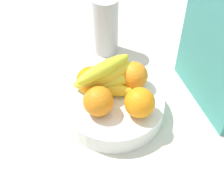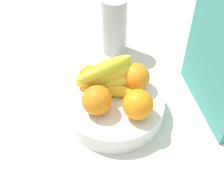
{
  "view_description": "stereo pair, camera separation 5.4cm",
  "coord_description": "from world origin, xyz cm",
  "px_view_note": "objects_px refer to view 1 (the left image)",
  "views": [
    {
      "loc": [
        50.98,
        -14.9,
        64.95
      ],
      "look_at": [
        -3.06,
        -0.5,
        9.45
      ],
      "focal_mm": 48.44,
      "sensor_mm": 36.0,
      "label": 1
    },
    {
      "loc": [
        52.11,
        -9.67,
        64.95
      ],
      "look_at": [
        -3.06,
        -0.5,
        9.45
      ],
      "focal_mm": 48.44,
      "sensor_mm": 36.0,
      "label": 2
    }
  ],
  "objects_px": {
    "orange_front_right": "(134,76)",
    "cutting_board": "(211,50)",
    "orange_front_left": "(140,103)",
    "fruit_bowl": "(112,107)",
    "banana_bunch": "(105,78)",
    "orange_center": "(91,81)",
    "orange_back_left": "(99,102)",
    "thermos_tumbler": "(106,26)"
  },
  "relations": [
    {
      "from": "orange_front_right",
      "to": "thermos_tumbler",
      "type": "bearing_deg",
      "value": -176.18
    },
    {
      "from": "orange_back_left",
      "to": "orange_front_right",
      "type": "bearing_deg",
      "value": 121.47
    },
    {
      "from": "orange_front_left",
      "to": "thermos_tumbler",
      "type": "relative_size",
      "value": 0.4
    },
    {
      "from": "fruit_bowl",
      "to": "thermos_tumbler",
      "type": "bearing_deg",
      "value": 169.17
    },
    {
      "from": "thermos_tumbler",
      "to": "orange_front_right",
      "type": "bearing_deg",
      "value": 3.82
    },
    {
      "from": "orange_front_left",
      "to": "orange_front_right",
      "type": "bearing_deg",
      "value": 170.76
    },
    {
      "from": "thermos_tumbler",
      "to": "banana_bunch",
      "type": "bearing_deg",
      "value": -14.21
    },
    {
      "from": "fruit_bowl",
      "to": "thermos_tumbler",
      "type": "height_order",
      "value": "thermos_tumbler"
    },
    {
      "from": "fruit_bowl",
      "to": "orange_front_left",
      "type": "distance_m",
      "value": 0.11
    },
    {
      "from": "fruit_bowl",
      "to": "banana_bunch",
      "type": "bearing_deg",
      "value": -163.91
    },
    {
      "from": "orange_back_left",
      "to": "cutting_board",
      "type": "bearing_deg",
      "value": 94.21
    },
    {
      "from": "fruit_bowl",
      "to": "banana_bunch",
      "type": "xyz_separation_m",
      "value": [
        -0.03,
        -0.01,
        0.08
      ]
    },
    {
      "from": "orange_center",
      "to": "fruit_bowl",
      "type": "bearing_deg",
      "value": 44.07
    },
    {
      "from": "cutting_board",
      "to": "orange_center",
      "type": "bearing_deg",
      "value": -102.58
    },
    {
      "from": "orange_back_left",
      "to": "thermos_tumbler",
      "type": "height_order",
      "value": "thermos_tumbler"
    },
    {
      "from": "orange_back_left",
      "to": "banana_bunch",
      "type": "distance_m",
      "value": 0.08
    },
    {
      "from": "banana_bunch",
      "to": "cutting_board",
      "type": "distance_m",
      "value": 0.28
    },
    {
      "from": "orange_front_left",
      "to": "thermos_tumbler",
      "type": "height_order",
      "value": "thermos_tumbler"
    },
    {
      "from": "fruit_bowl",
      "to": "thermos_tumbler",
      "type": "xyz_separation_m",
      "value": [
        -0.29,
        0.05,
        0.07
      ]
    },
    {
      "from": "orange_front_left",
      "to": "orange_center",
      "type": "xyz_separation_m",
      "value": [
        -0.11,
        -0.1,
        0.0
      ]
    },
    {
      "from": "banana_bunch",
      "to": "thermos_tumbler",
      "type": "relative_size",
      "value": 0.95
    },
    {
      "from": "orange_front_right",
      "to": "banana_bunch",
      "type": "distance_m",
      "value": 0.08
    },
    {
      "from": "cutting_board",
      "to": "thermos_tumbler",
      "type": "height_order",
      "value": "cutting_board"
    },
    {
      "from": "orange_back_left",
      "to": "cutting_board",
      "type": "distance_m",
      "value": 0.32
    },
    {
      "from": "fruit_bowl",
      "to": "orange_front_right",
      "type": "bearing_deg",
      "value": 117.89
    },
    {
      "from": "orange_center",
      "to": "thermos_tumbler",
      "type": "xyz_separation_m",
      "value": [
        -0.24,
        0.1,
        0.0
      ]
    },
    {
      "from": "banana_bunch",
      "to": "orange_center",
      "type": "bearing_deg",
      "value": -112.38
    },
    {
      "from": "fruit_bowl",
      "to": "orange_back_left",
      "type": "relative_size",
      "value": 3.51
    },
    {
      "from": "fruit_bowl",
      "to": "banana_bunch",
      "type": "height_order",
      "value": "banana_bunch"
    },
    {
      "from": "fruit_bowl",
      "to": "orange_front_right",
      "type": "relative_size",
      "value": 3.51
    },
    {
      "from": "fruit_bowl",
      "to": "orange_front_right",
      "type": "distance_m",
      "value": 0.1
    },
    {
      "from": "orange_front_right",
      "to": "orange_center",
      "type": "bearing_deg",
      "value": -94.97
    },
    {
      "from": "orange_back_left",
      "to": "banana_bunch",
      "type": "bearing_deg",
      "value": 152.33
    },
    {
      "from": "banana_bunch",
      "to": "thermos_tumbler",
      "type": "xyz_separation_m",
      "value": [
        -0.25,
        0.06,
        -0.01
      ]
    },
    {
      "from": "orange_front_right",
      "to": "cutting_board",
      "type": "height_order",
      "value": "cutting_board"
    },
    {
      "from": "orange_front_left",
      "to": "orange_back_left",
      "type": "height_order",
      "value": "same"
    },
    {
      "from": "orange_front_left",
      "to": "orange_back_left",
      "type": "relative_size",
      "value": 1.0
    },
    {
      "from": "fruit_bowl",
      "to": "orange_center",
      "type": "relative_size",
      "value": 3.51
    },
    {
      "from": "fruit_bowl",
      "to": "orange_center",
      "type": "height_order",
      "value": "orange_center"
    },
    {
      "from": "fruit_bowl",
      "to": "cutting_board",
      "type": "bearing_deg",
      "value": 87.7
    },
    {
      "from": "orange_front_left",
      "to": "cutting_board",
      "type": "xyz_separation_m",
      "value": [
        -0.05,
        0.2,
        0.09
      ]
    },
    {
      "from": "orange_center",
      "to": "cutting_board",
      "type": "xyz_separation_m",
      "value": [
        0.06,
        0.31,
        0.09
      ]
    }
  ]
}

